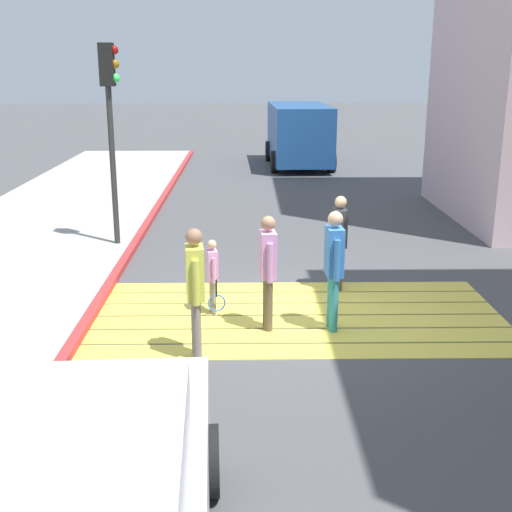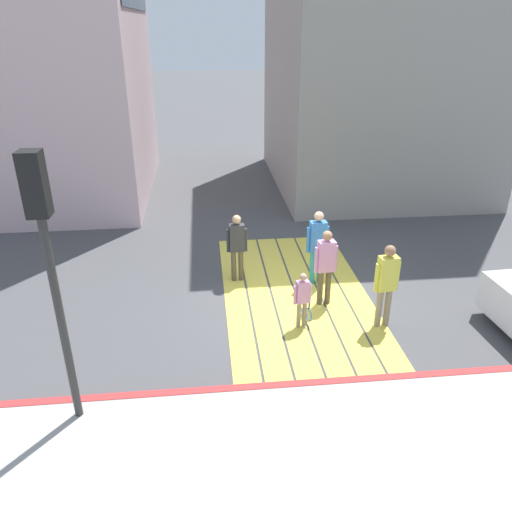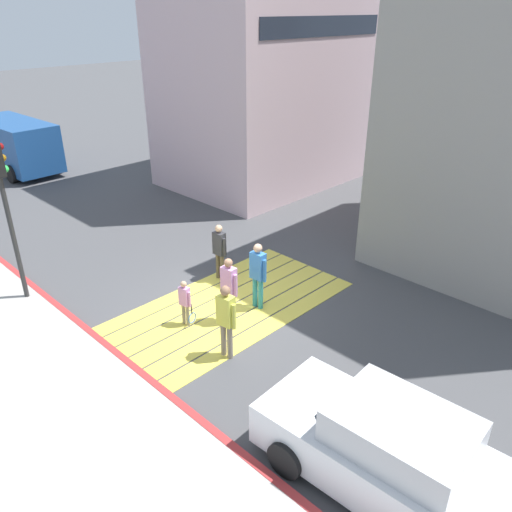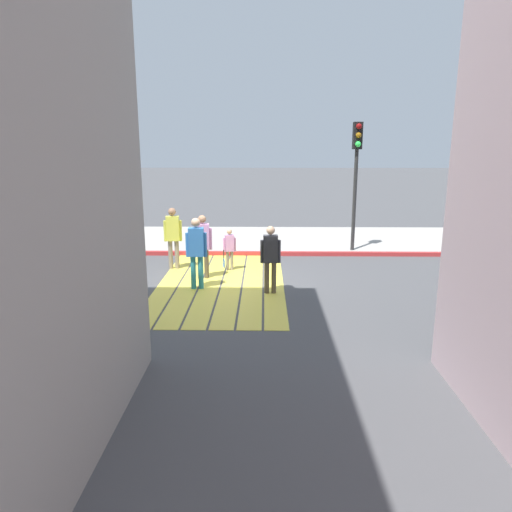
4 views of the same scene
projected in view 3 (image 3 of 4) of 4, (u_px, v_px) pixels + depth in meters
The scene contains 13 objects.
ground_plane at pixel (230, 306), 13.21m from camera, with size 120.00×120.00×0.00m, color #4C4C4F.
crosswalk_stripes at pixel (230, 305), 13.21m from camera, with size 6.40×3.25×0.01m.
sidewalk_west at pixel (14, 414), 9.61m from camera, with size 4.80×40.00×0.12m, color #ADA8A0.
curb_painted at pixel (122, 359), 11.11m from camera, with size 0.16×40.00×0.13m, color #BC3333.
building_far_north at pixel (265, 40), 20.44m from camera, with size 8.00×6.04×11.62m.
car_parked_near_curb at pixel (390, 453), 7.92m from camera, with size 2.15×4.39×1.57m.
van_down_street at pixel (15, 144), 23.56m from camera, with size 2.48×5.26×2.35m.
traffic_light_corner at pixel (4, 191), 12.14m from camera, with size 0.39×0.28×4.24m.
pedestrian_adult_lead at pixel (226, 317), 10.84m from camera, with size 0.27×0.52×1.80m.
pedestrian_adult_trailing at pixel (229, 286), 12.11m from camera, with size 0.26×0.51×1.74m.
pedestrian_adult_side at pixel (258, 271), 12.68m from camera, with size 0.26×0.53×1.81m.
pedestrian_teen_behind at pixel (219, 248), 14.09m from camera, with size 0.23×0.49×1.67m.
pedestrian_child_with_racket at pixel (185, 301), 12.13m from camera, with size 0.31×0.39×1.21m.
Camera 3 is at (-7.55, -8.40, 7.01)m, focal length 35.43 mm.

